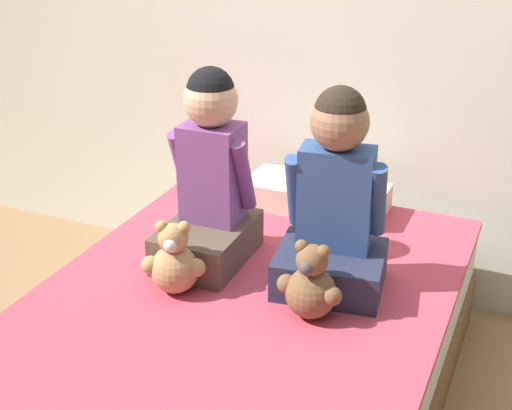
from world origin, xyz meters
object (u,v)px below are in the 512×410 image
teddy_bear_held_by_right_child (311,286)px  pillow_at_headboard (316,196)px  bed (236,362)px  child_on_left (210,180)px  teddy_bear_held_by_left_child (174,262)px  child_on_right (335,203)px

teddy_bear_held_by_right_child → pillow_at_headboard: 0.82m
bed → child_on_left: size_ratio=2.74×
bed → child_on_left: (-0.22, 0.26, 0.55)m
child_on_left → teddy_bear_held_by_left_child: 0.34m
teddy_bear_held_by_left_child → pillow_at_headboard: bearing=58.5°
bed → child_on_left: child_on_left is taller
bed → teddy_bear_held_by_right_child: bearing=5.8°
teddy_bear_held_by_right_child → pillow_at_headboard: (-0.25, 0.78, -0.05)m
teddy_bear_held_by_right_child → pillow_at_headboard: teddy_bear_held_by_right_child is taller
child_on_right → teddy_bear_held_by_left_child: (-0.46, -0.27, -0.19)m
teddy_bear_held_by_left_child → pillow_at_headboard: size_ratio=0.44×
teddy_bear_held_by_right_child → bed: bearing=-170.0°
teddy_bear_held_by_left_child → pillow_at_headboard: 0.85m
bed → child_on_right: bearing=45.3°
teddy_bear_held_by_left_child → child_on_left: bearing=73.5°
teddy_bear_held_by_right_child → pillow_at_headboard: size_ratio=0.44×
bed → teddy_bear_held_by_left_child: (-0.21, -0.02, 0.35)m
bed → pillow_at_headboard: 0.86m
bed → teddy_bear_held_by_left_child: 0.41m
child_on_left → teddy_bear_held_by_right_child: bearing=-27.4°
child_on_left → teddy_bear_held_by_left_child: size_ratio=2.70×
teddy_bear_held_by_left_child → teddy_bear_held_by_right_child: same height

